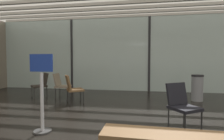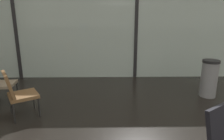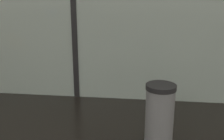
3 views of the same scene
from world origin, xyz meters
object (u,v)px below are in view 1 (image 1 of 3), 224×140
(trash_bin, at_px, (197,88))
(parked_airplane, at_px, (152,49))
(lounge_chair_1, at_px, (61,84))
(lounge_chair_4, at_px, (42,83))
(lounge_chair_0, at_px, (181,102))
(info_sign, at_px, (42,96))
(lounge_chair_3, at_px, (72,87))

(trash_bin, bearing_deg, parked_airplane, 100.12)
(parked_airplane, height_order, lounge_chair_1, parked_airplane)
(lounge_chair_1, height_order, lounge_chair_4, same)
(lounge_chair_4, bearing_deg, lounge_chair_0, 17.46)
(parked_airplane, relative_size, info_sign, 9.30)
(lounge_chair_4, distance_m, info_sign, 3.46)
(lounge_chair_3, bearing_deg, trash_bin, -109.27)
(lounge_chair_4, bearing_deg, lounge_chair_1, 43.69)
(lounge_chair_0, xyz_separation_m, lounge_chair_3, (-2.92, 1.58, 0.00))
(lounge_chair_0, bearing_deg, lounge_chair_1, 114.29)
(lounge_chair_0, distance_m, lounge_chair_4, 4.94)
(trash_bin, bearing_deg, lounge_chair_0, -112.31)
(parked_airplane, height_order, lounge_chair_3, parked_airplane)
(parked_airplane, relative_size, lounge_chair_4, 15.39)
(lounge_chair_0, distance_m, lounge_chair_1, 4.27)
(lounge_chair_1, height_order, trash_bin, lounge_chair_1)
(lounge_chair_1, relative_size, trash_bin, 1.01)
(lounge_chair_3, xyz_separation_m, lounge_chair_4, (-1.47, 0.68, 0.00))
(lounge_chair_3, xyz_separation_m, trash_bin, (3.95, 0.93, -0.06))
(parked_airplane, bearing_deg, info_sign, -104.88)
(lounge_chair_0, relative_size, lounge_chair_3, 1.00)
(parked_airplane, distance_m, info_sign, 9.85)
(lounge_chair_4, height_order, trash_bin, lounge_chair_4)
(lounge_chair_4, relative_size, trash_bin, 1.01)
(trash_bin, xyz_separation_m, info_sign, (-3.61, -3.19, 0.25))
(lounge_chair_0, distance_m, info_sign, 2.68)
(info_sign, bearing_deg, lounge_chair_0, 14.71)
(lounge_chair_1, bearing_deg, info_sign, -165.64)
(lounge_chair_0, distance_m, trash_bin, 2.72)
(info_sign, bearing_deg, trash_bin, 41.43)
(lounge_chair_3, height_order, trash_bin, lounge_chair_3)
(lounge_chair_0, bearing_deg, info_sign, 160.78)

